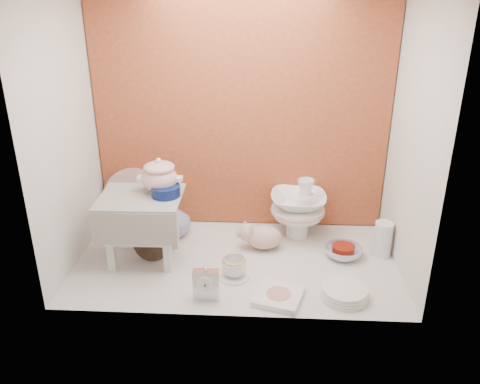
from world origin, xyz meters
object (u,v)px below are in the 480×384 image
(soup_tureen, at_px, (160,175))
(crystal_bowl, at_px, (343,252))
(floral_platter, at_px, (134,197))
(gold_rim_teacup, at_px, (234,267))
(blue_white_vase, at_px, (172,218))
(porcelain_tower, at_px, (298,208))
(mantel_clock, at_px, (206,283))
(plush_pig, at_px, (264,237))
(step_stool, at_px, (143,228))
(dinner_plate_stack, at_px, (345,293))

(soup_tureen, height_order, crystal_bowl, soup_tureen)
(floral_platter, height_order, gold_rim_teacup, floral_platter)
(blue_white_vase, xyz_separation_m, porcelain_tower, (0.77, 0.04, 0.07))
(blue_white_vase, distance_m, porcelain_tower, 0.78)
(mantel_clock, distance_m, plush_pig, 0.59)
(soup_tureen, distance_m, porcelain_tower, 0.88)
(step_stool, xyz_separation_m, floral_platter, (-0.17, 0.44, -0.01))
(floral_platter, bearing_deg, step_stool, -69.15)
(soup_tureen, distance_m, floral_platter, 0.55)
(blue_white_vase, relative_size, mantel_clock, 1.25)
(floral_platter, height_order, dinner_plate_stack, floral_platter)
(step_stool, relative_size, dinner_plate_stack, 1.86)
(plush_pig, bearing_deg, dinner_plate_stack, -32.84)
(soup_tureen, height_order, blue_white_vase, soup_tureen)
(blue_white_vase, relative_size, dinner_plate_stack, 0.97)
(floral_platter, distance_m, porcelain_tower, 1.06)
(plush_pig, bearing_deg, mantel_clock, -102.39)
(plush_pig, bearing_deg, porcelain_tower, 56.23)
(soup_tureen, bearing_deg, crystal_bowl, 0.57)
(mantel_clock, bearing_deg, gold_rim_teacup, 59.02)
(dinner_plate_stack, bearing_deg, gold_rim_teacup, 164.62)
(dinner_plate_stack, bearing_deg, porcelain_tower, 107.81)
(step_stool, relative_size, gold_rim_teacup, 3.38)
(blue_white_vase, height_order, crystal_bowl, blue_white_vase)
(floral_platter, relative_size, plush_pig, 1.43)
(step_stool, xyz_separation_m, gold_rim_teacup, (0.52, -0.17, -0.13))
(gold_rim_teacup, distance_m, porcelain_tower, 0.62)
(blue_white_vase, xyz_separation_m, gold_rim_teacup, (0.41, -0.45, -0.05))
(gold_rim_teacup, bearing_deg, floral_platter, 138.72)
(gold_rim_teacup, height_order, crystal_bowl, gold_rim_teacup)
(blue_white_vase, relative_size, crystal_bowl, 1.08)
(plush_pig, bearing_deg, floral_platter, 176.99)
(step_stool, height_order, floral_platter, step_stool)
(step_stool, height_order, dinner_plate_stack, step_stool)
(soup_tureen, distance_m, crystal_bowl, 1.13)
(floral_platter, distance_m, plush_pig, 0.90)
(crystal_bowl, relative_size, porcelain_tower, 0.56)
(blue_white_vase, bearing_deg, porcelain_tower, 2.76)
(blue_white_vase, relative_size, plush_pig, 0.88)
(mantel_clock, relative_size, crystal_bowl, 0.87)
(soup_tureen, bearing_deg, porcelain_tower, 17.99)
(blue_white_vase, relative_size, gold_rim_teacup, 1.77)
(blue_white_vase, bearing_deg, gold_rim_teacup, -47.43)
(plush_pig, relative_size, dinner_plate_stack, 1.10)
(step_stool, height_order, gold_rim_teacup, step_stool)
(floral_platter, xyz_separation_m, crystal_bowl, (1.30, -0.36, -0.16))
(mantel_clock, bearing_deg, floral_platter, 125.27)
(plush_pig, bearing_deg, blue_white_vase, -177.54)
(dinner_plate_stack, bearing_deg, plush_pig, 131.21)
(soup_tureen, distance_m, dinner_plate_stack, 1.16)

